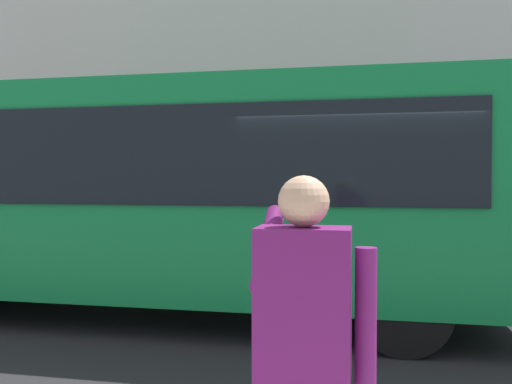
{
  "coord_description": "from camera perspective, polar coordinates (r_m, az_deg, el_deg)",
  "views": [
    {
      "loc": [
        -0.07,
        6.67,
        1.83
      ],
      "look_at": [
        1.33,
        -0.32,
        1.67
      ],
      "focal_mm": 37.41,
      "sensor_mm": 36.0,
      "label": 1
    }
  ],
  "objects": [
    {
      "name": "ground_plane",
      "position": [
        6.91,
        10.68,
        -14.06
      ],
      "size": [
        60.0,
        60.0,
        0.0
      ],
      "primitive_type": "plane",
      "color": "#232326"
    },
    {
      "name": "pedestrian_photographer",
      "position": [
        2.37,
        5.2,
        -15.61
      ],
      "size": [
        0.53,
        0.52,
        1.7
      ],
      "color": "#1E2347",
      "rests_on": "sidewalk_curb"
    },
    {
      "name": "red_bus",
      "position": [
        7.27,
        -9.59,
        0.13
      ],
      "size": [
        9.05,
        2.54,
        3.08
      ],
      "color": "#0F7238",
      "rests_on": "ground_plane"
    },
    {
      "name": "building_facade_far",
      "position": [
        14.09,
        11.19,
        18.45
      ],
      "size": [
        28.0,
        1.55,
        12.0
      ],
      "color": "beige",
      "rests_on": "ground_plane"
    }
  ]
}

